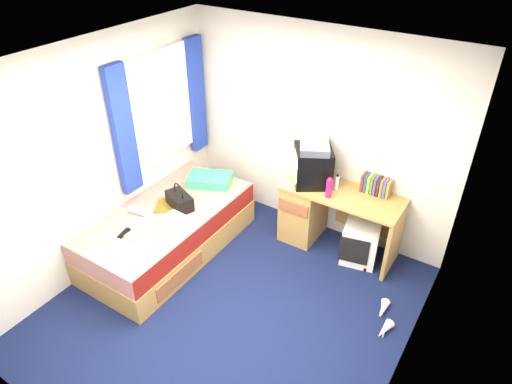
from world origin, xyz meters
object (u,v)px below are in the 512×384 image
Objects in this scene: water_bottle at (137,211)px; remote_control at (124,233)px; pink_water_bottle at (329,189)px; bed at (169,231)px; crt_tv at (312,166)px; aerosol_can at (337,183)px; colour_swatch_fan at (131,238)px; towel at (175,223)px; storage_cube at (361,242)px; handbag at (179,200)px; magazine at (165,205)px; pillow at (210,180)px; picture_frame at (387,190)px; vcr at (314,145)px; desk at (318,210)px; white_heels at (384,319)px.

water_bottle is 1.25× the size of remote_control.
bed is at bearing -148.24° from pink_water_bottle.
aerosol_can is (0.30, 0.01, -0.13)m from crt_tv.
colour_swatch_fan is at bearing -69.63° from crt_tv.
pink_water_bottle is 1.30× the size of aerosol_can.
towel reaches higher than bed.
bed is 4.32× the size of storage_cube.
magazine is at bearing -133.32° from handbag.
remote_control is (-0.36, -0.37, -0.04)m from towel.
water_bottle reaches higher than storage_cube.
bed is at bearing -164.01° from storage_cube.
pillow is 3.62× the size of picture_frame.
magazine is (-1.95, -0.95, 0.32)m from storage_cube.
picture_frame is at bearing 74.00° from vcr.
picture_frame is 0.37× the size of handbag.
vcr is at bearing 178.05° from picture_frame.
storage_cube is 0.72m from aerosol_can.
magazine reaches higher than colour_swatch_fan.
water_bottle is at bearing -76.38° from vcr.
aerosol_can reaches higher than picture_frame.
storage_cube is 2.10× the size of colour_swatch_fan.
colour_swatch_fan is (-1.29, -1.64, 0.14)m from desk.
remote_control is (-0.17, -0.67, -0.08)m from handbag.
crt_tv is 1.68m from magazine.
remote_control is (-1.97, -1.55, 0.32)m from storage_cube.
towel is at bearing -29.35° from bed.
colour_swatch_fan is at bearing -53.95° from water_bottle.
pink_water_bottle is 0.19m from aerosol_can.
storage_cube is 2.87× the size of aerosol_can.
aerosol_can is (-0.39, 0.09, 0.60)m from storage_cube.
desk is at bearing 38.26° from remote_control.
storage_cube is at bearing 25.89° from magazine.
white_heels is (2.66, 0.49, -0.54)m from water_bottle.
remote_control is (-1.29, -1.62, -0.41)m from crt_tv.
pillow reaches higher than remote_control.
colour_swatch_fan is (-1.18, -1.64, -0.66)m from vcr.
pillow is 1.47m from pink_water_bottle.
water_bottle is at bearing -174.59° from towel.
bed is 0.78m from pillow.
handbag is at bearing 48.25° from water_bottle.
picture_frame is 2.25m from towel.
handbag is (-1.12, -0.95, -0.33)m from crt_tv.
water_bottle is (-0.28, -0.91, -0.02)m from pillow.
vcr is 0.48m from aerosol_can.
water_bottle is at bearing -81.76° from crt_tv.
picture_frame is (1.94, 0.56, 0.22)m from pillow.
water_bottle reaches higher than remote_control.
storage_cube is 2.19m from magazine.
pink_water_bottle reaches higher than white_heels.
pillow is at bearing 72.65° from water_bottle.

